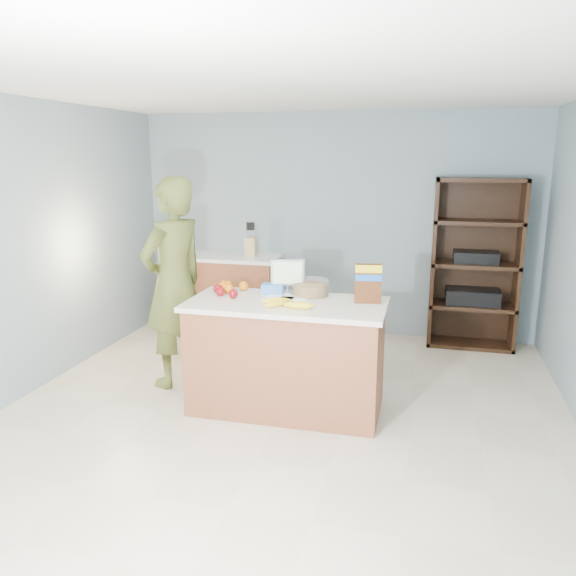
% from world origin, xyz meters
% --- Properties ---
extents(floor, '(4.50, 5.00, 0.02)m').
position_xyz_m(floor, '(0.00, 0.00, 0.00)').
color(floor, beige).
rests_on(floor, ground).
extents(walls, '(4.52, 5.02, 2.51)m').
position_xyz_m(walls, '(0.00, 0.00, 1.65)').
color(walls, gray).
rests_on(walls, ground).
extents(counter_peninsula, '(1.56, 0.76, 0.90)m').
position_xyz_m(counter_peninsula, '(0.00, 0.30, 0.42)').
color(counter_peninsula, brown).
rests_on(counter_peninsula, ground).
extents(back_cabinet, '(1.24, 0.62, 0.90)m').
position_xyz_m(back_cabinet, '(-1.20, 2.20, 0.45)').
color(back_cabinet, brown).
rests_on(back_cabinet, ground).
extents(shelving_unit, '(0.90, 0.40, 1.80)m').
position_xyz_m(shelving_unit, '(1.55, 2.35, 0.86)').
color(shelving_unit, black).
rests_on(shelving_unit, ground).
extents(person, '(0.67, 0.80, 1.85)m').
position_xyz_m(person, '(-1.09, 0.59, 0.93)').
color(person, '#4E5523').
rests_on(person, ground).
extents(knife_block, '(0.12, 0.10, 0.31)m').
position_xyz_m(knife_block, '(-0.90, 2.18, 1.02)').
color(knife_block, tan).
rests_on(knife_block, back_cabinet).
extents(envelopes, '(0.34, 0.14, 0.00)m').
position_xyz_m(envelopes, '(-0.02, 0.42, 0.90)').
color(envelopes, white).
rests_on(envelopes, counter_peninsula).
extents(bananas, '(0.43, 0.25, 0.05)m').
position_xyz_m(bananas, '(0.04, 0.16, 0.93)').
color(bananas, yellow).
rests_on(bananas, counter_peninsula).
extents(apples, '(0.26, 0.21, 0.08)m').
position_xyz_m(apples, '(-0.55, 0.36, 0.94)').
color(apples, maroon).
rests_on(apples, counter_peninsula).
extents(oranges, '(0.27, 0.21, 0.08)m').
position_xyz_m(oranges, '(-0.56, 0.52, 0.94)').
color(oranges, orange).
rests_on(oranges, counter_peninsula).
extents(blue_carton, '(0.19, 0.14, 0.08)m').
position_xyz_m(blue_carton, '(-0.18, 0.55, 0.94)').
color(blue_carton, blue).
rests_on(blue_carton, counter_peninsula).
extents(salad_bowl, '(0.30, 0.30, 0.13)m').
position_xyz_m(salad_bowl, '(0.14, 0.56, 0.96)').
color(salad_bowl, '#267219').
rests_on(salad_bowl, counter_peninsula).
extents(tv, '(0.28, 0.12, 0.28)m').
position_xyz_m(tv, '(-0.07, 0.60, 1.06)').
color(tv, silver).
rests_on(tv, counter_peninsula).
extents(cereal_box, '(0.21, 0.11, 0.30)m').
position_xyz_m(cereal_box, '(0.62, 0.43, 1.08)').
color(cereal_box, '#592B14').
rests_on(cereal_box, counter_peninsula).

